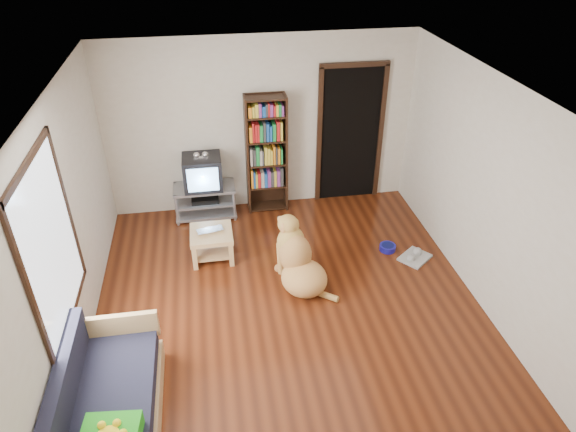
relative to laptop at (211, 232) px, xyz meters
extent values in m
plane|color=#59240F|center=(0.85, -1.14, -0.41)|extent=(5.00, 5.00, 0.00)
plane|color=white|center=(0.85, -1.14, 2.19)|extent=(5.00, 5.00, 0.00)
plane|color=beige|center=(0.85, 1.36, 0.89)|extent=(4.50, 0.00, 4.50)
plane|color=beige|center=(0.85, -3.64, 0.89)|extent=(4.50, 0.00, 4.50)
plane|color=beige|center=(-1.40, -1.14, 0.89)|extent=(0.00, 5.00, 5.00)
plane|color=beige|center=(3.10, -1.14, 0.89)|extent=(0.00, 5.00, 5.00)
imported|color=silver|center=(0.00, 0.00, 0.00)|extent=(0.38, 0.29, 0.03)
cylinder|color=#191699|center=(2.37, -0.21, -0.37)|extent=(0.22, 0.22, 0.08)
cube|color=#ADADAD|center=(2.67, -0.46, -0.40)|extent=(0.51, 0.50, 0.03)
cube|color=white|center=(-1.39, -1.64, 1.09)|extent=(0.02, 1.30, 1.60)
cube|color=black|center=(-1.38, -1.64, 1.91)|extent=(0.03, 1.42, 0.06)
cube|color=black|center=(-1.38, -1.64, 0.27)|extent=(0.03, 1.42, 0.06)
cube|color=black|center=(-1.38, -2.34, 1.09)|extent=(0.03, 0.06, 1.70)
cube|color=black|center=(-1.38, -0.94, 1.09)|extent=(0.03, 0.06, 1.70)
cube|color=black|center=(2.20, 1.34, 0.64)|extent=(0.90, 0.02, 2.10)
cube|color=black|center=(1.72, 1.33, 0.64)|extent=(0.07, 0.05, 2.14)
cube|color=black|center=(2.68, 1.33, 0.64)|extent=(0.07, 0.05, 2.14)
cube|color=black|center=(2.20, 1.33, 1.72)|extent=(1.03, 0.05, 0.07)
cube|color=#99999E|center=(-0.05, 1.11, 0.07)|extent=(0.90, 0.45, 0.04)
cube|color=#99999E|center=(-0.05, 1.11, -0.16)|extent=(0.86, 0.42, 0.03)
cube|color=#99999E|center=(-0.05, 1.11, -0.35)|extent=(0.90, 0.45, 0.04)
cylinder|color=#99999E|center=(-0.47, 0.91, -0.16)|extent=(0.04, 0.04, 0.50)
cylinder|color=#99999E|center=(0.37, 0.91, -0.16)|extent=(0.04, 0.04, 0.50)
cylinder|color=#99999E|center=(-0.47, 1.31, -0.16)|extent=(0.04, 0.04, 0.50)
cylinder|color=#99999E|center=(0.37, 1.31, -0.16)|extent=(0.04, 0.04, 0.50)
cube|color=black|center=(-0.05, 1.11, -0.11)|extent=(0.40, 0.30, 0.07)
cube|color=black|center=(-0.05, 1.11, 0.33)|extent=(0.55, 0.48, 0.48)
cube|color=black|center=(-0.05, 1.31, 0.33)|extent=(0.40, 0.14, 0.36)
cube|color=#8CBFF2|center=(-0.05, 0.86, 0.33)|extent=(0.44, 0.02, 0.36)
cube|color=silver|center=(-0.05, 1.06, 0.58)|extent=(0.20, 0.07, 0.02)
sphere|color=silver|center=(-0.11, 1.06, 0.62)|extent=(0.09, 0.09, 0.09)
sphere|color=silver|center=(0.01, 1.06, 0.62)|extent=(0.09, 0.09, 0.09)
cube|color=black|center=(0.61, 1.20, 0.49)|extent=(0.03, 0.30, 1.80)
cube|color=black|center=(1.18, 1.20, 0.49)|extent=(0.03, 0.30, 1.80)
cube|color=black|center=(0.90, 1.34, 0.49)|extent=(0.60, 0.02, 1.80)
cube|color=black|center=(0.90, 1.20, -0.38)|extent=(0.56, 0.28, 0.02)
cube|color=black|center=(0.90, 1.20, -0.01)|extent=(0.56, 0.28, 0.03)
cube|color=black|center=(0.90, 1.20, 0.36)|extent=(0.56, 0.28, 0.02)
cube|color=black|center=(0.90, 1.20, 0.73)|extent=(0.56, 0.28, 0.02)
cube|color=black|center=(0.90, 1.20, 1.10)|extent=(0.56, 0.28, 0.02)
cube|color=black|center=(0.90, 1.20, 1.36)|extent=(0.56, 0.28, 0.02)
cube|color=tan|center=(-0.98, -2.54, -0.30)|extent=(0.80, 1.80, 0.22)
cube|color=#1E1E2D|center=(-0.98, -2.54, -0.08)|extent=(0.74, 1.74, 0.18)
cube|color=#1E1E2D|center=(-1.32, -2.54, 0.19)|extent=(0.12, 1.74, 0.40)
cube|color=tan|center=(-0.98, -1.68, 0.09)|extent=(0.80, 0.06, 0.30)
cube|color=#D7B46E|center=(0.00, 0.03, -0.04)|extent=(0.55, 0.55, 0.06)
cube|color=tan|center=(0.00, 0.03, -0.31)|extent=(0.45, 0.45, 0.03)
cube|color=tan|center=(-0.23, -0.21, -0.24)|extent=(0.06, 0.06, 0.34)
cube|color=tan|center=(0.23, -0.21, -0.24)|extent=(0.06, 0.06, 0.34)
cube|color=tan|center=(-0.23, 0.27, -0.24)|extent=(0.06, 0.06, 0.34)
cube|color=tan|center=(0.23, 0.27, -0.24)|extent=(0.06, 0.06, 0.34)
ellipsoid|color=#CD844E|center=(1.08, -0.83, -0.24)|extent=(0.73, 0.76, 0.41)
ellipsoid|color=#BA7E47|center=(1.00, -0.63, -0.02)|extent=(0.52, 0.55, 0.54)
ellipsoid|color=#BD8948|center=(0.97, -0.53, 0.11)|extent=(0.44, 0.42, 0.39)
ellipsoid|color=tan|center=(0.94, -0.46, 0.32)|extent=(0.33, 0.35, 0.24)
ellipsoid|color=tan|center=(0.90, -0.34, 0.29)|extent=(0.17, 0.23, 0.10)
sphere|color=black|center=(0.86, -0.25, 0.29)|extent=(0.05, 0.05, 0.05)
ellipsoid|color=#B37544|center=(0.87, -0.54, 0.31)|extent=(0.09, 0.10, 0.16)
ellipsoid|color=#B99847|center=(1.05, -0.47, 0.31)|extent=(0.09, 0.10, 0.16)
cylinder|color=tan|center=(0.85, -0.45, -0.19)|extent=(0.13, 0.16, 0.45)
cylinder|color=#CE844F|center=(1.01, -0.39, -0.19)|extent=(0.13, 0.16, 0.45)
sphere|color=#BF7F49|center=(0.83, -0.40, -0.39)|extent=(0.11, 0.11, 0.11)
sphere|color=tan|center=(0.99, -0.34, -0.39)|extent=(0.11, 0.11, 0.11)
cylinder|color=tan|center=(1.29, -1.02, -0.38)|extent=(0.35, 0.31, 0.09)
camera|label=1|loc=(0.07, -5.65, 3.72)|focal=32.00mm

